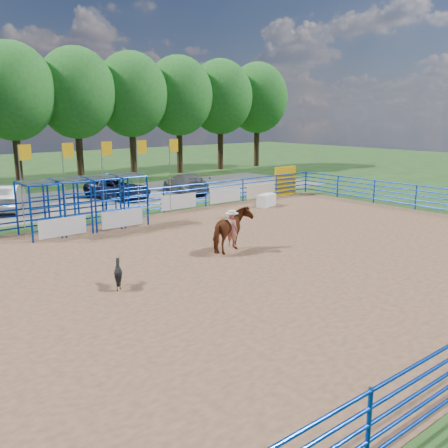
# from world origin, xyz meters

# --- Properties ---
(ground) EXTENTS (120.00, 120.00, 0.00)m
(ground) POSITION_xyz_m (0.00, 0.00, 0.00)
(ground) COLOR #325823
(ground) RESTS_ON ground
(arena_dirt) EXTENTS (30.00, 20.00, 0.02)m
(arena_dirt) POSITION_xyz_m (0.00, 0.00, 0.01)
(arena_dirt) COLOR #8B6345
(arena_dirt) RESTS_ON ground
(gravel_strip) EXTENTS (40.00, 10.00, 0.01)m
(gravel_strip) POSITION_xyz_m (0.00, 17.00, 0.01)
(gravel_strip) COLOR slate
(gravel_strip) RESTS_ON ground
(announcer_table) EXTENTS (1.52, 1.07, 0.74)m
(announcer_table) POSITION_xyz_m (8.95, 7.77, 0.39)
(announcer_table) COLOR white
(announcer_table) RESTS_ON arena_dirt
(horse_and_rider) EXTENTS (2.32, 1.65, 2.40)m
(horse_and_rider) POSITION_xyz_m (0.70, 1.23, 0.97)
(horse_and_rider) COLOR #682E14
(horse_and_rider) RESTS_ON arena_dirt
(calf) EXTENTS (1.02, 0.97, 0.90)m
(calf) POSITION_xyz_m (-4.91, 0.32, 0.47)
(calf) COLOR black
(calf) RESTS_ON arena_dirt
(car_b) EXTENTS (3.38, 4.88, 1.53)m
(car_b) POSITION_xyz_m (-3.75, 16.43, 0.77)
(car_b) COLOR gray
(car_b) RESTS_ON gravel_strip
(car_c) EXTENTS (3.36, 5.28, 1.36)m
(car_c) POSITION_xyz_m (3.27, 16.10, 0.69)
(car_c) COLOR #151835
(car_c) RESTS_ON gravel_strip
(car_d) EXTENTS (2.84, 5.10, 1.40)m
(car_d) POSITION_xyz_m (8.16, 15.23, 0.71)
(car_d) COLOR #5A5A5D
(car_d) RESTS_ON gravel_strip
(perimeter_fence) EXTENTS (30.10, 20.10, 1.50)m
(perimeter_fence) POSITION_xyz_m (0.00, 0.00, 0.75)
(perimeter_fence) COLOR #0731A5
(perimeter_fence) RESTS_ON ground
(chute_assembly) EXTENTS (19.32, 2.41, 4.20)m
(chute_assembly) POSITION_xyz_m (-1.90, 8.84, 1.26)
(chute_assembly) COLOR #0731A5
(chute_assembly) RESTS_ON ground
(treeline) EXTENTS (56.40, 6.40, 11.24)m
(treeline) POSITION_xyz_m (0.00, 26.00, 7.53)
(treeline) COLOR #3F2B19
(treeline) RESTS_ON ground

